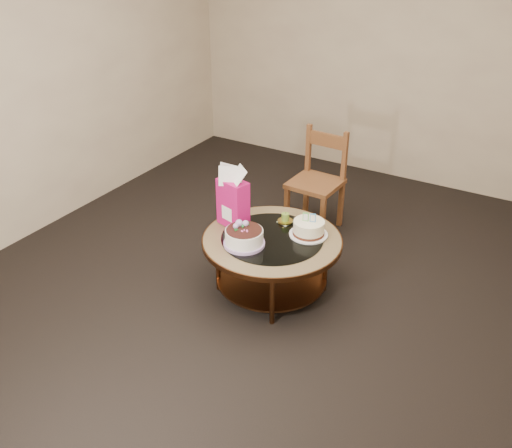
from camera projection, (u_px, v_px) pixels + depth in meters
The scene contains 8 objects.
ground at pixel (271, 289), 4.34m from camera, with size 5.00×5.00×0.00m, color black.
room_walls at pixel (275, 89), 3.58m from camera, with size 4.52×5.02×2.61m.
coffee_table at pixel (272, 247), 4.15m from camera, with size 1.02×1.02×0.46m.
decorated_cake at pixel (244, 238), 4.00m from camera, with size 0.29×0.29×0.17m.
cream_cake at pixel (309, 228), 4.12m from camera, with size 0.28×0.28×0.18m.
gift_bag at pixel (233, 197), 4.17m from camera, with size 0.26×0.21×0.47m.
pillar_candle at pixel (285, 219), 4.29m from camera, with size 0.12×0.12×0.09m.
dining_chair at pixel (317, 181), 4.97m from camera, with size 0.43×0.43×0.89m.
Camera 1 is at (1.71, -3.10, 2.56)m, focal length 40.00 mm.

